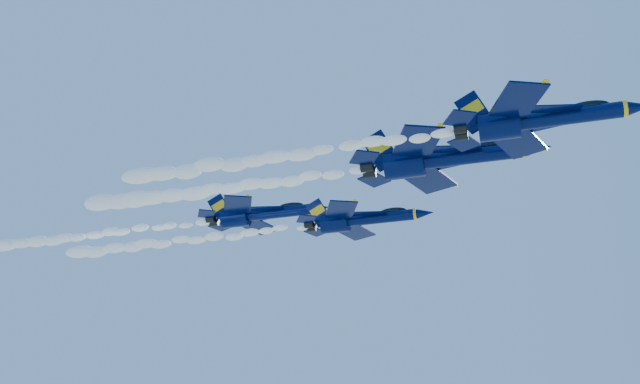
% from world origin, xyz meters
% --- Properties ---
extents(jet_lead, '(17.36, 14.24, 6.45)m').
position_xyz_m(jet_lead, '(19.99, -14.82, 150.97)').
color(jet_lead, '#010934').
extents(smoke_trail_jet_lead, '(34.00, 1.80, 1.62)m').
position_xyz_m(smoke_trail_jet_lead, '(-4.43, -14.82, 150.59)').
color(smoke_trail_jet_lead, white).
extents(jet_second, '(19.99, 16.40, 7.43)m').
position_xyz_m(jet_second, '(10.39, -5.31, 153.13)').
color(jet_second, '#010934').
extents(smoke_trail_jet_second, '(34.00, 2.07, 1.86)m').
position_xyz_m(smoke_trail_jet_second, '(-15.15, -5.31, 152.73)').
color(smoke_trail_jet_second, white).
extents(jet_third, '(16.28, 13.35, 6.05)m').
position_xyz_m(jet_third, '(-1.16, 6.92, 152.39)').
color(jet_third, '#010934').
extents(smoke_trail_jet_third, '(34.00, 1.68, 1.52)m').
position_xyz_m(smoke_trail_jet_third, '(-25.12, 6.92, 152.02)').
color(smoke_trail_jet_third, white).
extents(jet_fourth, '(17.14, 14.06, 6.37)m').
position_xyz_m(jet_fourth, '(-15.49, 9.38, 155.74)').
color(jet_fourth, '#010934').
extents(smoke_trail_jet_fourth, '(34.00, 1.77, 1.60)m').
position_xyz_m(smoke_trail_jet_fourth, '(-39.82, 9.38, 155.37)').
color(smoke_trail_jet_fourth, white).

